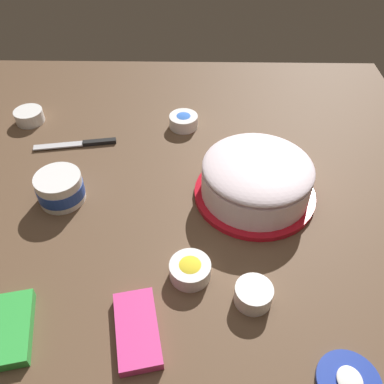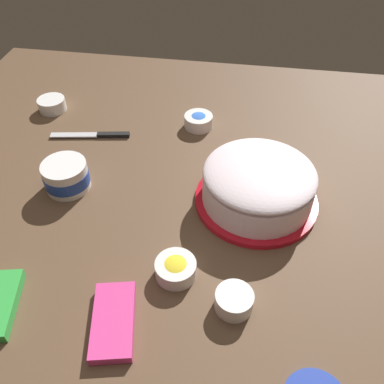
% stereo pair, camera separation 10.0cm
% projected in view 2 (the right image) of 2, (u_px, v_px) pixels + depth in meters
% --- Properties ---
extents(ground_plane, '(1.54, 1.54, 0.00)m').
position_uv_depth(ground_plane, '(158.00, 202.00, 1.02)').
color(ground_plane, brown).
extents(frosted_cake, '(0.31, 0.31, 0.12)m').
position_uv_depth(frosted_cake, '(258.00, 186.00, 0.98)').
color(frosted_cake, red).
rests_on(frosted_cake, ground_plane).
extents(frosting_tub, '(0.12, 0.12, 0.07)m').
position_uv_depth(frosting_tub, '(66.00, 176.00, 1.04)').
color(frosting_tub, white).
rests_on(frosting_tub, ground_plane).
extents(spreading_knife, '(0.06, 0.24, 0.01)m').
position_uv_depth(spreading_knife, '(97.00, 135.00, 1.22)').
color(spreading_knife, silver).
rests_on(spreading_knife, ground_plane).
extents(sprinkle_bowl_blue, '(0.09, 0.09, 0.04)m').
position_uv_depth(sprinkle_bowl_blue, '(198.00, 120.00, 1.24)').
color(sprinkle_bowl_blue, white).
rests_on(sprinkle_bowl_blue, ground_plane).
extents(sprinkle_bowl_rainbow, '(0.08, 0.08, 0.04)m').
position_uv_depth(sprinkle_bowl_rainbow, '(234.00, 301.00, 0.80)').
color(sprinkle_bowl_rainbow, white).
rests_on(sprinkle_bowl_rainbow, ground_plane).
extents(sprinkle_bowl_pink, '(0.09, 0.09, 0.04)m').
position_uv_depth(sprinkle_bowl_pink, '(52.00, 104.00, 1.31)').
color(sprinkle_bowl_pink, white).
rests_on(sprinkle_bowl_pink, ground_plane).
extents(sprinkle_bowl_yellow, '(0.09, 0.09, 0.04)m').
position_uv_depth(sprinkle_bowl_yellow, '(176.00, 268.00, 0.85)').
color(sprinkle_bowl_yellow, white).
rests_on(sprinkle_bowl_yellow, ground_plane).
extents(candy_box_upper, '(0.17, 0.11, 0.02)m').
position_uv_depth(candy_box_upper, '(113.00, 321.00, 0.78)').
color(candy_box_upper, '#E53D8E').
rests_on(candy_box_upper, ground_plane).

